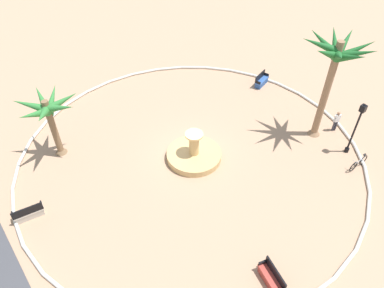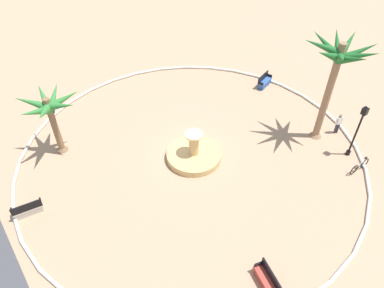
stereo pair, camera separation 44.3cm
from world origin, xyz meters
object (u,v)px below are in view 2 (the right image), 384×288
bench_west (264,82)px  person_cyclist_helmet (339,123)px  bench_north (28,210)px  palm_tree_by_curb (337,63)px  lamppost (358,127)px  bicycle_by_lamppost (360,166)px  palm_tree_near_fountain (49,109)px  fountain (194,155)px  bench_east (266,281)px

bench_west → person_cyclist_helmet: size_ratio=1.05×
bench_north → person_cyclist_helmet: (-5.92, -19.39, 0.55)m
palm_tree_by_curb → lamppost: bearing=-174.8°
palm_tree_by_curb → bench_north: (5.31, 17.98, -5.29)m
lamppost → bicycle_by_lamppost: lamppost is taller
lamppost → palm_tree_near_fountain: bearing=51.7°
fountain → bicycle_by_lamppost: size_ratio=2.04×
bench_east → person_cyclist_helmet: 12.83m
palm_tree_near_fountain → lamppost: bearing=-128.3°
lamppost → person_cyclist_helmet: size_ratio=2.43×
palm_tree_near_fountain → bicycle_by_lamppost: palm_tree_near_fountain is taller
bicycle_by_lamppost → person_cyclist_helmet: 3.68m
palm_tree_by_curb → person_cyclist_helmet: 4.99m
palm_tree_by_curb → bench_east: bearing=117.6°
palm_tree_by_curb → bench_west: palm_tree_by_curb is taller
bench_west → lamppost: size_ratio=0.43×
bench_west → person_cyclist_helmet: (-7.24, 0.31, 0.55)m
palm_tree_near_fountain → palm_tree_by_curb: (-9.19, -14.51, 2.29)m
palm_tree_by_curb → palm_tree_near_fountain: bearing=57.7°
bench_east → bench_north: 13.14m
bicycle_by_lamppost → palm_tree_by_curb: bearing=-7.9°
fountain → bench_north: size_ratio=2.12×
palm_tree_by_curb → lamppost: palm_tree_by_curb is taller
fountain → bench_west: bearing=-71.3°
fountain → bench_east: bearing=164.5°
palm_tree_by_curb → bench_east: 12.93m
bench_north → bicycle_by_lamppost: 19.66m
bench_north → lamppost: bearing=-113.1°
palm_tree_near_fountain → palm_tree_by_curb: 17.33m
palm_tree_by_curb → lamppost: 4.16m
bench_east → bench_west: size_ratio=1.00×
fountain → bench_west: fountain is taller
bench_east → bench_north: size_ratio=1.01×
bench_north → fountain: bearing=-101.2°
palm_tree_near_fountain → person_cyclist_helmet: bearing=-121.6°
bench_west → bicycle_by_lamppost: size_ratio=0.97×
bench_east → bicycle_by_lamppost: bearing=-80.0°
bench_west → person_cyclist_helmet: bearing=177.5°
palm_tree_near_fountain → bench_north: 6.01m
palm_tree_by_curb → person_cyclist_helmet: (-0.61, -1.41, -4.74)m
bench_west → person_cyclist_helmet: person_cyclist_helmet is taller
palm_tree_near_fountain → bench_west: 16.70m
palm_tree_by_curb → bench_north: bearing=73.6°
palm_tree_near_fountain → bench_east: 15.49m
bench_west → palm_tree_near_fountain: bearing=81.0°
palm_tree_near_fountain → bench_north: bearing=138.2°
palm_tree_near_fountain → person_cyclist_helmet: (-9.80, -15.92, -2.46)m
bicycle_by_lamppost → lamppost: bearing=-30.2°
bench_east → bench_north: bearing=34.9°
bench_east → palm_tree_by_curb: bearing=-62.4°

